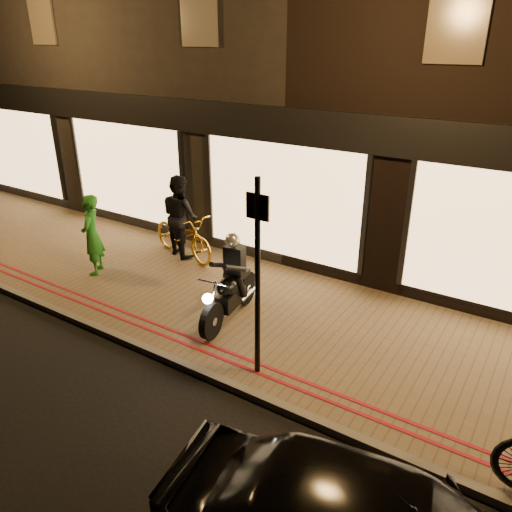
{
  "coord_description": "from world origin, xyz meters",
  "views": [
    {
      "loc": [
        4.94,
        -4.72,
        4.75
      ],
      "look_at": [
        0.47,
        2.23,
        1.1
      ],
      "focal_mm": 35.0,
      "sensor_mm": 36.0,
      "label": 1
    }
  ],
  "objects_px": {
    "sign_post": "(257,271)",
    "person_green": "(92,235)",
    "motorcycle": "(230,287)",
    "bicycle_gold": "(183,235)"
  },
  "relations": [
    {
      "from": "motorcycle",
      "to": "sign_post",
      "type": "xyz_separation_m",
      "value": [
        1.23,
        -1.05,
        1.06
      ]
    },
    {
      "from": "motorcycle",
      "to": "person_green",
      "type": "xyz_separation_m",
      "value": [
        -3.52,
        -0.01,
        0.24
      ]
    },
    {
      "from": "motorcycle",
      "to": "person_green",
      "type": "height_order",
      "value": "person_green"
    },
    {
      "from": "sign_post",
      "to": "person_green",
      "type": "bearing_deg",
      "value": 167.62
    },
    {
      "from": "motorcycle",
      "to": "person_green",
      "type": "relative_size",
      "value": 1.13
    },
    {
      "from": "person_green",
      "to": "bicycle_gold",
      "type": "bearing_deg",
      "value": 114.9
    },
    {
      "from": "motorcycle",
      "to": "bicycle_gold",
      "type": "relative_size",
      "value": 0.96
    },
    {
      "from": "motorcycle",
      "to": "person_green",
      "type": "distance_m",
      "value": 3.53
    },
    {
      "from": "motorcycle",
      "to": "sign_post",
      "type": "bearing_deg",
      "value": -48.26
    },
    {
      "from": "motorcycle",
      "to": "person_green",
      "type": "bearing_deg",
      "value": 172.25
    }
  ]
}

